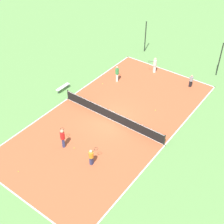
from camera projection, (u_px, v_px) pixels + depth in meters
name	position (u px, v px, depth m)	size (l,w,h in m)	color
ground_plane	(112.00, 120.00, 27.46)	(80.00, 80.00, 0.00)	#60934C
court_surface	(112.00, 120.00, 27.46)	(10.68, 20.69, 0.02)	#B75633
tennis_net	(112.00, 115.00, 27.12)	(10.48, 0.10, 1.03)	black
bench	(63.00, 87.00, 30.77)	(0.36, 1.65, 0.45)	silver
player_far_white	(155.00, 64.00, 33.02)	(0.92, 0.87, 1.75)	white
player_center_orange	(91.00, 156.00, 22.92)	(0.37, 0.94, 1.47)	navy
player_coach_red	(63.00, 137.00, 24.23)	(0.88, 0.90, 1.77)	navy
player_far_green	(117.00, 73.00, 31.67)	(0.80, 0.96, 1.77)	white
player_baseline_gray	(191.00, 80.00, 31.05)	(0.45, 0.45, 1.35)	black
tennis_ball_far_baseline	(103.00, 84.00, 31.85)	(0.07, 0.07, 0.07)	#CCE033
tennis_ball_near_net	(155.00, 110.00, 28.45)	(0.07, 0.07, 0.07)	#CCE033
tennis_ball_right_alley	(74.00, 148.00, 24.69)	(0.07, 0.07, 0.07)	#CCE033
tennis_ball_midcourt	(18.00, 171.00, 22.82)	(0.07, 0.07, 0.07)	#CCE033
fence_post_back_left	(145.00, 37.00, 36.29)	(0.12, 0.12, 3.72)	black
fence_post_back_right	(220.00, 59.00, 32.13)	(0.12, 0.12, 3.72)	black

